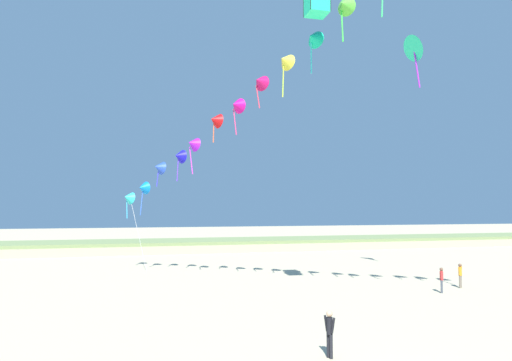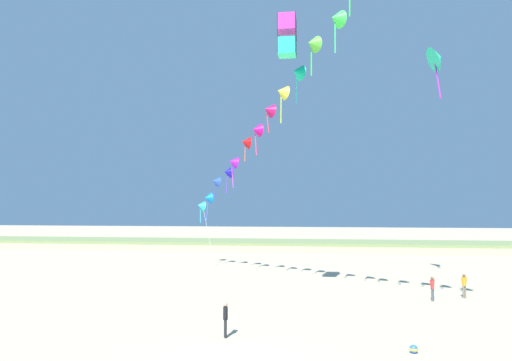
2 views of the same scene
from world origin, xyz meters
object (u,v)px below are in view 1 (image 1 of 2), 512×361
person_mid_center (442,278)px  large_kite_low_lead (416,47)px  person_near_left (460,274)px  person_near_right (330,331)px

person_mid_center → large_kite_low_lead: (2.00, 5.11, 17.19)m
person_near_left → person_near_right: person_near_right is taller
person_near_right → person_mid_center: (12.17, 10.04, -0.05)m
person_near_right → person_near_left: bearing=37.8°
person_mid_center → large_kite_low_lead: large_kite_low_lead is taller
person_mid_center → person_near_right: bearing=-140.5°
person_near_right → person_mid_center: bearing=39.5°
person_mid_center → large_kite_low_lead: size_ratio=0.37×
person_near_left → person_near_right: (-14.60, -11.33, 0.03)m
person_near_right → large_kite_low_lead: size_ratio=0.39×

